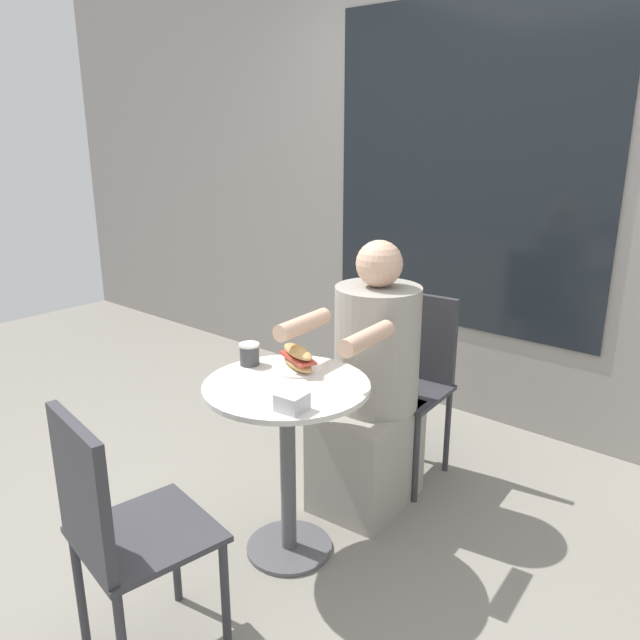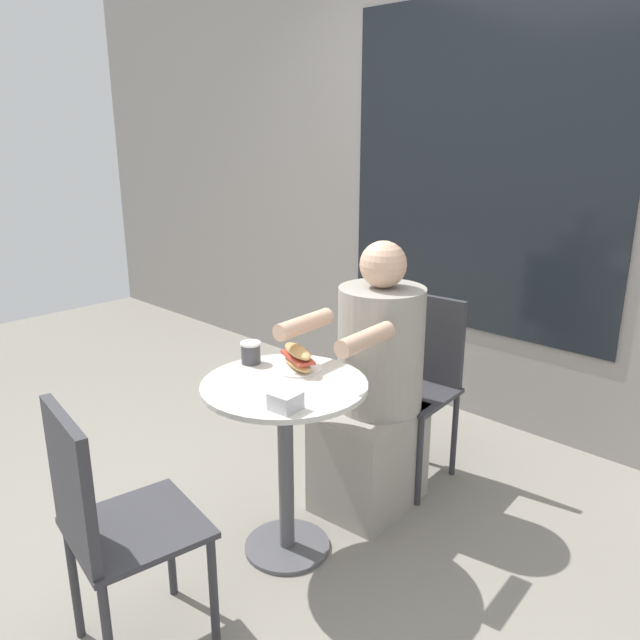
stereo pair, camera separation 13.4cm
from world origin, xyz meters
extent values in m
plane|color=gray|center=(0.00, 0.00, 0.00)|extent=(8.00, 8.00, 0.00)
cube|color=gray|center=(0.00, 1.65, 1.40)|extent=(8.00, 0.08, 2.80)
cube|color=black|center=(-0.18, 1.60, 1.40)|extent=(1.64, 0.01, 1.76)
cylinder|color=beige|center=(0.00, 0.00, 0.71)|extent=(0.62, 0.62, 0.02)
cylinder|color=#515156|center=(0.00, 0.00, 0.36)|extent=(0.06, 0.06, 0.68)
cylinder|color=#515156|center=(0.00, 0.00, 0.01)|extent=(0.34, 0.34, 0.02)
cube|color=#333338|center=(0.02, 0.76, 0.44)|extent=(0.41, 0.41, 0.02)
cube|color=#333338|center=(0.01, 0.94, 0.66)|extent=(0.35, 0.06, 0.42)
cylinder|color=#333338|center=(0.20, 0.61, 0.21)|extent=(0.03, 0.03, 0.43)
cylinder|color=#333338|center=(-0.13, 0.58, 0.21)|extent=(0.03, 0.03, 0.43)
cylinder|color=#333338|center=(0.17, 0.94, 0.21)|extent=(0.03, 0.03, 0.43)
cylinder|color=#333338|center=(-0.16, 0.91, 0.21)|extent=(0.03, 0.03, 0.43)
cube|color=gray|center=(0.03, 0.47, 0.23)|extent=(0.39, 0.49, 0.45)
cylinder|color=gray|center=(0.02, 0.54, 0.72)|extent=(0.37, 0.37, 0.53)
sphere|color=#D6A889|center=(0.02, 0.54, 1.08)|extent=(0.20, 0.20, 0.20)
cylinder|color=#D6A889|center=(0.20, 0.23, 0.88)|extent=(0.09, 0.30, 0.07)
cylinder|color=#D6A889|center=(-0.10, 0.20, 0.88)|extent=(0.09, 0.30, 0.07)
cube|color=#333338|center=(0.02, -0.65, 0.44)|extent=(0.44, 0.44, 0.02)
cube|color=#333338|center=(0.00, -0.82, 0.66)|extent=(0.35, 0.09, 0.42)
cylinder|color=#333338|center=(-0.11, -0.46, 0.21)|extent=(0.03, 0.03, 0.43)
cylinder|color=#333338|center=(0.21, -0.51, 0.21)|extent=(0.03, 0.03, 0.43)
cylinder|color=#333338|center=(-0.17, -0.79, 0.21)|extent=(0.03, 0.03, 0.43)
cylinder|color=white|center=(-0.06, 0.13, 0.72)|extent=(0.18, 0.18, 0.01)
ellipsoid|color=tan|center=(-0.06, 0.13, 0.74)|extent=(0.21, 0.13, 0.04)
cube|color=#B74233|center=(-0.06, 0.13, 0.77)|extent=(0.19, 0.13, 0.01)
ellipsoid|color=tan|center=(-0.06, 0.13, 0.79)|extent=(0.21, 0.13, 0.04)
cylinder|color=#424247|center=(-0.24, 0.05, 0.76)|extent=(0.08, 0.08, 0.08)
cylinder|color=white|center=(-0.24, 0.05, 0.80)|extent=(0.08, 0.08, 0.01)
cube|color=silver|center=(0.17, -0.15, 0.75)|extent=(0.10, 0.10, 0.06)
camera|label=1|loc=(1.47, -1.54, 1.61)|focal=35.00mm
camera|label=2|loc=(1.57, -1.45, 1.61)|focal=35.00mm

